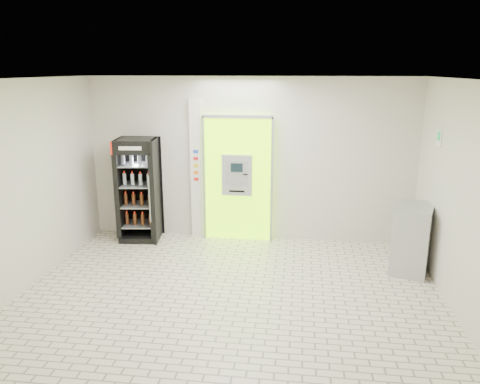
# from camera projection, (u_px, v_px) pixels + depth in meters

# --- Properties ---
(ground) EXTENTS (6.00, 6.00, 0.00)m
(ground) POSITION_uv_depth(u_px,v_px,m) (229.00, 298.00, 6.57)
(ground) COLOR beige
(ground) RESTS_ON ground
(room_shell) EXTENTS (6.00, 6.00, 6.00)m
(room_shell) POSITION_uv_depth(u_px,v_px,m) (228.00, 170.00, 6.10)
(room_shell) COLOR beige
(room_shell) RESTS_ON ground
(atm_assembly) EXTENTS (1.30, 0.24, 2.33)m
(atm_assembly) POSITION_uv_depth(u_px,v_px,m) (238.00, 178.00, 8.61)
(atm_assembly) COLOR #8FF000
(atm_assembly) RESTS_ON ground
(pillar) EXTENTS (0.22, 0.11, 2.60)m
(pillar) POSITION_uv_depth(u_px,v_px,m) (197.00, 170.00, 8.71)
(pillar) COLOR silver
(pillar) RESTS_ON ground
(beverage_cooler) EXTENTS (0.79, 0.73, 1.90)m
(beverage_cooler) POSITION_uv_depth(u_px,v_px,m) (139.00, 191.00, 8.68)
(beverage_cooler) COLOR black
(beverage_cooler) RESTS_ON ground
(steel_cabinet) EXTENTS (0.78, 0.93, 1.07)m
(steel_cabinet) POSITION_uv_depth(u_px,v_px,m) (412.00, 238.00, 7.37)
(steel_cabinet) COLOR #A6A8AD
(steel_cabinet) RESTS_ON ground
(exit_sign) EXTENTS (0.02, 0.22, 0.26)m
(exit_sign) POSITION_uv_depth(u_px,v_px,m) (439.00, 138.00, 7.00)
(exit_sign) COLOR white
(exit_sign) RESTS_ON room_shell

